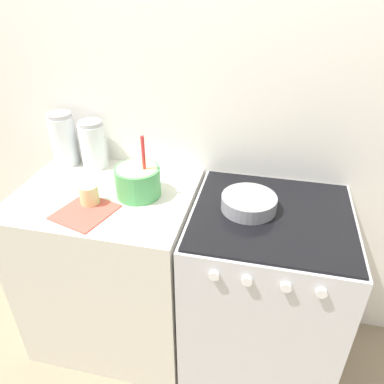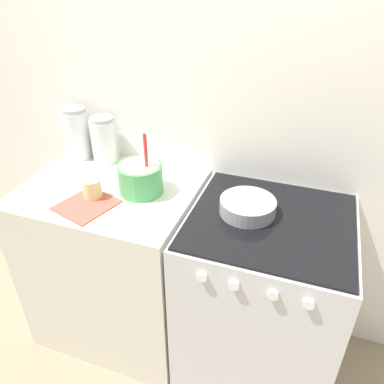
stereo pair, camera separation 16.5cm
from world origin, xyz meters
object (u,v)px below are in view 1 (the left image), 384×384
at_px(storage_jar_middle, 93,147).
at_px(tin_can, 89,195).
at_px(stove, 262,291).
at_px(baking_pan, 249,202).
at_px(storage_jar_left, 64,142).
at_px(mixing_bowl, 138,180).

height_order(storage_jar_middle, tin_can, storage_jar_middle).
height_order(stove, baking_pan, baking_pan).
height_order(storage_jar_left, tin_can, storage_jar_left).
distance_m(mixing_bowl, storage_jar_left, 0.53).
height_order(mixing_bowl, storage_jar_left, mixing_bowl).
distance_m(stove, mixing_bowl, 0.82).
bearing_deg(mixing_bowl, storage_jar_middle, 145.11).
bearing_deg(storage_jar_left, baking_pan, -13.14).
bearing_deg(baking_pan, storage_jar_middle, 164.38).
xyz_separation_m(stove, storage_jar_middle, (-0.93, 0.24, 0.57)).
distance_m(stove, tin_can, 0.95).
bearing_deg(tin_can, baking_pan, 9.30).
bearing_deg(baking_pan, tin_can, -170.70).
height_order(baking_pan, storage_jar_left, storage_jar_left).
distance_m(storage_jar_middle, tin_can, 0.37).
relative_size(stove, baking_pan, 3.91).
bearing_deg(stove, baking_pan, 172.82).
xyz_separation_m(storage_jar_left, tin_can, (0.30, -0.34, -0.07)).
xyz_separation_m(storage_jar_left, storage_jar_middle, (0.16, 0.00, -0.01)).
distance_m(stove, storage_jar_left, 1.26).
xyz_separation_m(baking_pan, tin_can, (-0.69, -0.11, 0.01)).
bearing_deg(storage_jar_middle, storage_jar_left, 180.00).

